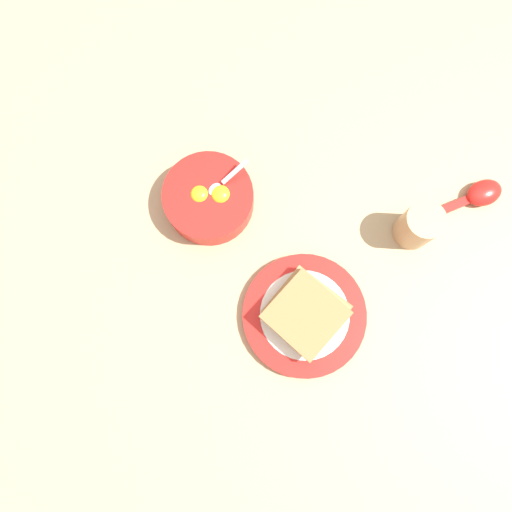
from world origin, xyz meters
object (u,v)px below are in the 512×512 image
(toast_sandwich, at_px, (306,312))
(soup_spoon, at_px, (477,196))
(drinking_cup, at_px, (419,225))
(egg_bowl, at_px, (209,199))
(toast_plate, at_px, (304,315))

(toast_sandwich, bearing_deg, soup_spoon, 166.29)
(soup_spoon, bearing_deg, drinking_cup, -19.51)
(drinking_cup, bearing_deg, egg_bowl, -56.06)
(egg_bowl, distance_m, toast_sandwich, 0.25)
(egg_bowl, height_order, toast_plate, egg_bowl)
(drinking_cup, bearing_deg, soup_spoon, 160.49)
(egg_bowl, xyz_separation_m, toast_sandwich, (0.03, 0.25, 0.01))
(soup_spoon, bearing_deg, toast_plate, -13.41)
(toast_sandwich, distance_m, soup_spoon, 0.36)
(soup_spoon, bearing_deg, egg_bowl, -46.39)
(soup_spoon, relative_size, drinking_cup, 1.74)
(egg_bowl, relative_size, toast_plate, 0.76)
(toast_plate, distance_m, drinking_cup, 0.24)
(toast_plate, xyz_separation_m, toast_sandwich, (-0.00, -0.00, 0.03))
(toast_sandwich, relative_size, soup_spoon, 0.78)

